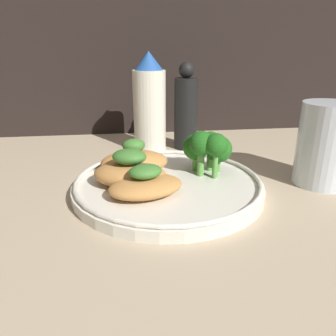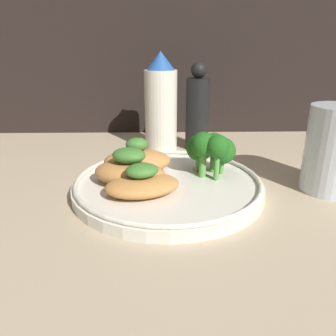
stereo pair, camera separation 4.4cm
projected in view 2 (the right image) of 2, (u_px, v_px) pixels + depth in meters
ground_plane at (168, 194)px, 45.11cm from camera, size 180.00×180.00×1.00cm
plate at (168, 185)px, 44.58cm from camera, size 25.67×25.67×2.00cm
grilled_meat_front at (142, 183)px, 40.25cm from camera, size 10.52×8.26×4.00cm
grilled_meat_middle at (130, 171)px, 43.04cm from camera, size 11.15×8.81×5.00cm
grilled_meat_back at (137, 160)px, 47.59cm from camera, size 10.25×7.26×5.04cm
broccoli_bunch at (211, 148)px, 45.63cm from camera, size 6.95×6.83×6.47cm
sauce_bottle at (161, 104)px, 60.23cm from camera, size 5.97×5.97×17.83cm
pepper_grinder at (197, 111)px, 60.83cm from camera, size 4.33×4.33×15.97cm
drinking_glass at (336, 150)px, 43.22cm from camera, size 7.76×7.76×11.62cm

